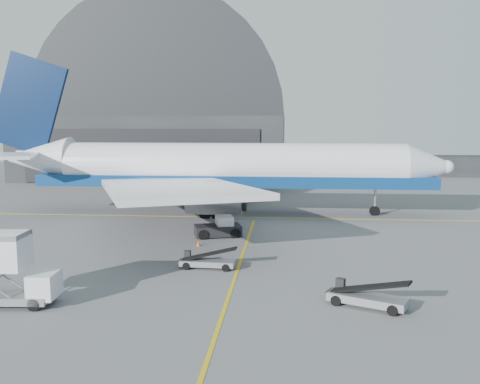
# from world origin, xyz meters

# --- Properties ---
(ground) EXTENTS (200.00, 200.00, 0.00)m
(ground) POSITION_xyz_m (0.00, 0.00, 0.00)
(ground) COLOR #565659
(ground) RESTS_ON ground
(taxi_lines) EXTENTS (80.00, 42.12, 0.02)m
(taxi_lines) POSITION_xyz_m (0.00, 12.67, 0.01)
(taxi_lines) COLOR gold
(taxi_lines) RESTS_ON ground
(hangar) EXTENTS (50.00, 28.30, 28.00)m
(hangar) POSITION_xyz_m (-22.00, 64.95, 9.54)
(hangar) COLOR black
(hangar) RESTS_ON ground
(distant_bldg_a) EXTENTS (14.00, 8.00, 4.00)m
(distant_bldg_a) POSITION_xyz_m (38.00, 72.00, 0.00)
(distant_bldg_a) COLOR black
(distant_bldg_a) RESTS_ON ground
(airliner) EXTENTS (55.80, 54.11, 19.58)m
(airliner) POSITION_xyz_m (-5.02, 22.69, 5.48)
(airliner) COLOR white
(airliner) RESTS_ON ground
(catering_truck) EXTENTS (6.18, 2.68, 4.15)m
(catering_truck) POSITION_xyz_m (-13.34, -10.88, 2.10)
(catering_truck) COLOR slate
(catering_truck) RESTS_ON ground
(pushback_tug) EXTENTS (4.87, 3.60, 2.02)m
(pushback_tug) POSITION_xyz_m (-2.86, 9.60, 0.76)
(pushback_tug) COLOR black
(pushback_tug) RESTS_ON ground
(belt_loader_a) EXTENTS (4.44, 1.78, 1.68)m
(belt_loader_a) POSITION_xyz_m (-2.33, -1.71, 0.52)
(belt_loader_a) COLOR slate
(belt_loader_a) RESTS_ON ground
(belt_loader_b) EXTENTS (4.92, 3.40, 1.88)m
(belt_loader_b) POSITION_xyz_m (8.42, -9.27, 0.58)
(belt_loader_b) COLOR slate
(belt_loader_b) RESTS_ON ground
(traffic_cone) EXTENTS (0.34, 0.34, 0.49)m
(traffic_cone) POSITION_xyz_m (-4.20, 5.42, 0.23)
(traffic_cone) COLOR #FF5B08
(traffic_cone) RESTS_ON ground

